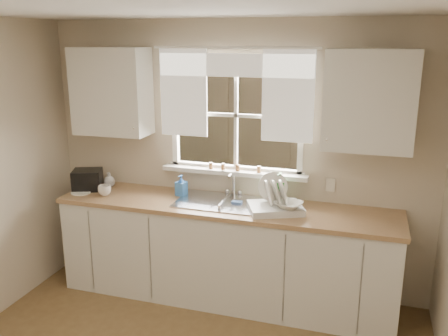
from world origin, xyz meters
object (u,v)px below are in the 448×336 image
(soap_bottle_a, at_px, (280,189))
(cup, at_px, (105,190))
(dish_rack, at_px, (275,204))
(black_appliance, at_px, (87,180))

(soap_bottle_a, xyz_separation_m, cup, (-1.61, -0.22, -0.10))
(soap_bottle_a, distance_m, cup, 1.63)
(dish_rack, xyz_separation_m, cup, (-1.60, -0.06, -0.02))
(cup, height_order, black_appliance, black_appliance)
(dish_rack, relative_size, soap_bottle_a, 1.83)
(dish_rack, relative_size, black_appliance, 2.02)
(black_appliance, bearing_deg, soap_bottle_a, -18.43)
(cup, distance_m, black_appliance, 0.28)
(soap_bottle_a, bearing_deg, cup, -162.54)
(dish_rack, bearing_deg, cup, -177.99)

